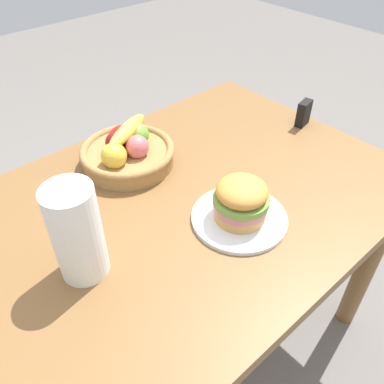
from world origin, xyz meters
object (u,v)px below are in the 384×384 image
object	(u,v)px
paper_towel_roll	(77,233)
napkin_holder	(304,113)
plate	(239,218)
fruit_basket	(127,151)
sandwich	(241,200)

from	to	relation	value
paper_towel_roll	napkin_holder	bearing A→B (deg)	4.03
plate	paper_towel_roll	distance (m)	0.42
fruit_basket	paper_towel_roll	world-z (taller)	paper_towel_roll
fruit_basket	plate	bearing A→B (deg)	-79.52
paper_towel_roll	plate	bearing A→B (deg)	-17.68
fruit_basket	sandwich	bearing A→B (deg)	-79.52
plate	napkin_holder	world-z (taller)	napkin_holder
paper_towel_roll	napkin_holder	xyz separation A→B (m)	(0.91, 0.06, -0.07)
plate	fruit_basket	distance (m)	0.41
fruit_basket	paper_towel_roll	xyz separation A→B (m)	(-0.31, -0.28, 0.07)
sandwich	fruit_basket	bearing A→B (deg)	100.48
plate	napkin_holder	bearing A→B (deg)	19.65
sandwich	paper_towel_roll	world-z (taller)	paper_towel_roll
plate	sandwich	xyz separation A→B (m)	(-0.00, 0.00, 0.06)
sandwich	paper_towel_roll	size ratio (longest dim) A/B	0.61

